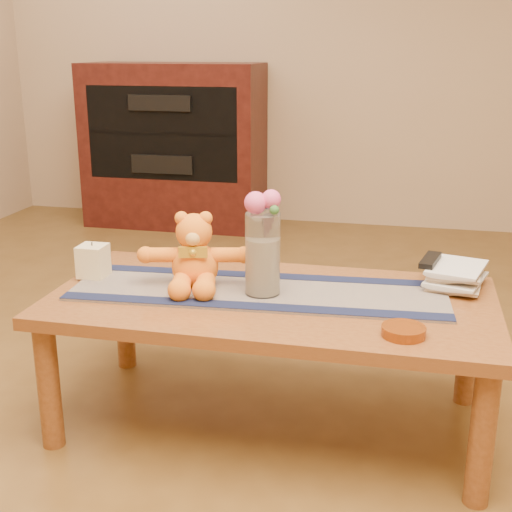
% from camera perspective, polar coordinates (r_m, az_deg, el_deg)
% --- Properties ---
extents(floor, '(5.50, 5.50, 0.00)m').
position_cam_1_polar(floor, '(2.37, 1.21, -13.61)').
color(floor, brown).
rests_on(floor, ground).
extents(wall_back, '(5.50, 0.00, 5.50)m').
position_cam_1_polar(wall_back, '(4.76, 8.53, 18.64)').
color(wall_back, tan).
rests_on(wall_back, floor).
extents(coffee_table_top, '(1.40, 0.70, 0.04)m').
position_cam_1_polar(coffee_table_top, '(2.18, 1.28, -3.86)').
color(coffee_table_top, brown).
rests_on(coffee_table_top, floor).
extents(table_leg_fl, '(0.07, 0.07, 0.41)m').
position_cam_1_polar(table_leg_fl, '(2.24, -16.88, -10.34)').
color(table_leg_fl, brown).
rests_on(table_leg_fl, floor).
extents(table_leg_fr, '(0.07, 0.07, 0.41)m').
position_cam_1_polar(table_leg_fr, '(1.99, 18.31, -14.17)').
color(table_leg_fr, brown).
rests_on(table_leg_fr, floor).
extents(table_leg_bl, '(0.07, 0.07, 0.41)m').
position_cam_1_polar(table_leg_bl, '(2.71, -10.88, -4.99)').
color(table_leg_bl, brown).
rests_on(table_leg_bl, floor).
extents(table_leg_br, '(0.07, 0.07, 0.41)m').
position_cam_1_polar(table_leg_br, '(2.51, 17.26, -7.36)').
color(table_leg_br, brown).
rests_on(table_leg_br, floor).
extents(persian_runner, '(1.22, 0.43, 0.01)m').
position_cam_1_polar(persian_runner, '(2.21, 0.18, -2.94)').
color(persian_runner, '#1D1742').
rests_on(persian_runner, coffee_table_top).
extents(runner_border_near, '(1.20, 0.14, 0.00)m').
position_cam_1_polar(runner_border_near, '(2.07, -0.44, -4.17)').
color(runner_border_near, '#121836').
rests_on(runner_border_near, persian_runner).
extents(runner_border_far, '(1.20, 0.14, 0.00)m').
position_cam_1_polar(runner_border_far, '(2.34, 0.73, -1.62)').
color(runner_border_far, '#121836').
rests_on(runner_border_far, persian_runner).
extents(teddy_bear, '(0.40, 0.35, 0.23)m').
position_cam_1_polar(teddy_bear, '(2.22, -5.13, 0.43)').
color(teddy_bear, orange).
rests_on(teddy_bear, persian_runner).
extents(pillar_candle, '(0.09, 0.09, 0.11)m').
position_cam_1_polar(pillar_candle, '(2.38, -13.41, -0.39)').
color(pillar_candle, beige).
rests_on(pillar_candle, persian_runner).
extents(candle_wick, '(0.00, 0.00, 0.01)m').
position_cam_1_polar(candle_wick, '(2.37, -13.51, 1.00)').
color(candle_wick, black).
rests_on(candle_wick, pillar_candle).
extents(glass_vase, '(0.11, 0.11, 0.26)m').
position_cam_1_polar(glass_vase, '(2.13, 0.56, 0.16)').
color(glass_vase, silver).
rests_on(glass_vase, persian_runner).
extents(potpourri_fill, '(0.09, 0.09, 0.18)m').
position_cam_1_polar(potpourri_fill, '(2.15, 0.55, -0.84)').
color(potpourri_fill, beige).
rests_on(potpourri_fill, glass_vase).
extents(rose_left, '(0.07, 0.07, 0.07)m').
position_cam_1_polar(rose_left, '(2.09, -0.03, 4.45)').
color(rose_left, '#E5518F').
rests_on(rose_left, glass_vase).
extents(rose_right, '(0.06, 0.06, 0.06)m').
position_cam_1_polar(rose_right, '(2.09, 1.27, 4.75)').
color(rose_right, '#E5518F').
rests_on(rose_right, glass_vase).
extents(blue_flower_back, '(0.04, 0.04, 0.04)m').
position_cam_1_polar(blue_flower_back, '(2.12, 1.04, 4.49)').
color(blue_flower_back, '#49589E').
rests_on(blue_flower_back, glass_vase).
extents(blue_flower_side, '(0.04, 0.04, 0.04)m').
position_cam_1_polar(blue_flower_side, '(2.12, -0.11, 4.25)').
color(blue_flower_side, '#49589E').
rests_on(blue_flower_side, glass_vase).
extents(leaf_sprig, '(0.03, 0.03, 0.03)m').
position_cam_1_polar(leaf_sprig, '(2.07, 1.53, 3.85)').
color(leaf_sprig, '#33662D').
rests_on(leaf_sprig, glass_vase).
extents(bronze_ball, '(0.08, 0.08, 0.07)m').
position_cam_1_polar(bronze_ball, '(2.19, 0.23, -2.00)').
color(bronze_ball, '#4A3D18').
rests_on(bronze_ball, persian_runner).
extents(book_bottom, '(0.20, 0.25, 0.02)m').
position_cam_1_polar(book_bottom, '(2.35, 14.22, -2.00)').
color(book_bottom, beige).
rests_on(book_bottom, coffee_table_top).
extents(book_lower, '(0.22, 0.26, 0.02)m').
position_cam_1_polar(book_lower, '(2.34, 14.36, -1.60)').
color(book_lower, beige).
rests_on(book_lower, book_bottom).
extents(book_upper, '(0.19, 0.24, 0.02)m').
position_cam_1_polar(book_upper, '(2.35, 14.16, -1.08)').
color(book_upper, beige).
rests_on(book_upper, book_lower).
extents(book_top, '(0.22, 0.26, 0.02)m').
position_cam_1_polar(book_top, '(2.33, 14.41, -0.70)').
color(book_top, beige).
rests_on(book_top, book_upper).
extents(tv_remote, '(0.08, 0.17, 0.02)m').
position_cam_1_polar(tv_remote, '(2.32, 14.31, -0.33)').
color(tv_remote, black).
rests_on(tv_remote, book_top).
extents(amber_dish, '(0.13, 0.13, 0.03)m').
position_cam_1_polar(amber_dish, '(1.92, 12.18, -6.14)').
color(amber_dish, '#BF5914').
rests_on(amber_dish, coffee_table_top).
extents(media_cabinet, '(1.20, 0.50, 1.10)m').
position_cam_1_polar(media_cabinet, '(4.80, -6.79, 9.11)').
color(media_cabinet, black).
rests_on(media_cabinet, floor).
extents(cabinet_cavity, '(1.02, 0.03, 0.61)m').
position_cam_1_polar(cabinet_cavity, '(4.57, -7.84, 10.06)').
color(cabinet_cavity, black).
rests_on(cabinet_cavity, media_cabinet).
extents(cabinet_shelf, '(1.02, 0.20, 0.02)m').
position_cam_1_polar(cabinet_shelf, '(4.65, -7.47, 10.19)').
color(cabinet_shelf, black).
rests_on(cabinet_shelf, media_cabinet).
extents(stereo_upper, '(0.42, 0.28, 0.10)m').
position_cam_1_polar(stereo_upper, '(4.65, -7.48, 12.65)').
color(stereo_upper, black).
rests_on(stereo_upper, media_cabinet).
extents(stereo_lower, '(0.42, 0.28, 0.12)m').
position_cam_1_polar(stereo_lower, '(4.69, -7.29, 7.83)').
color(stereo_lower, black).
rests_on(stereo_lower, media_cabinet).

